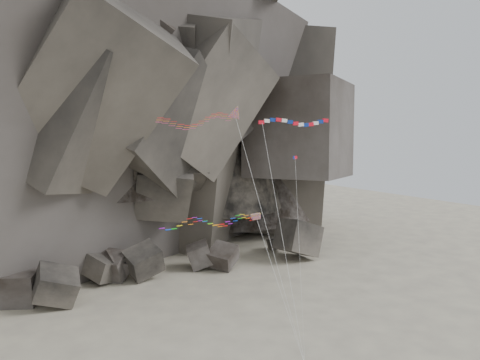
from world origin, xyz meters
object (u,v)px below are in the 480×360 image
delta_kite (194,120)px  banner_kite (294,124)px  parafoil_kite (207,221)px  pennant_kite (297,201)px

delta_kite → banner_kite: delta_kite is taller
banner_kite → parafoil_kite: size_ratio=1.67×
delta_kite → parafoil_kite: delta_kite is taller
banner_kite → pennant_kite: (-2.01, -3.05, -8.89)m
parafoil_kite → banner_kite: bearing=17.8°
pennant_kite → delta_kite: bearing=169.0°
delta_kite → pennant_kite: delta_kite is taller
delta_kite → parafoil_kite: bearing=-84.3°
pennant_kite → banner_kite: bearing=66.2°
banner_kite → pennant_kite: size_ratio=1.20×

